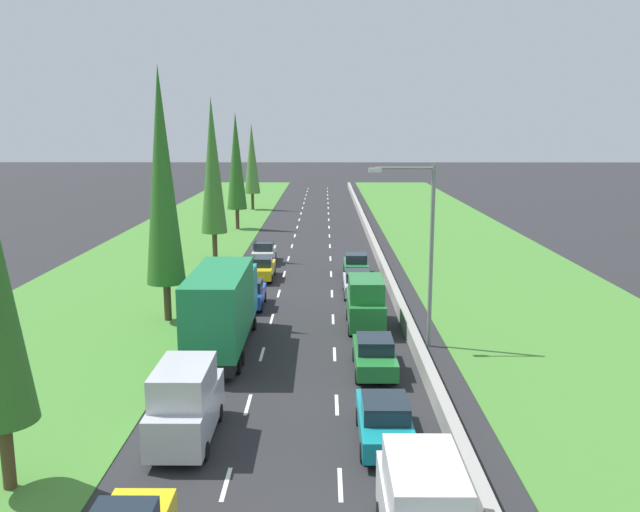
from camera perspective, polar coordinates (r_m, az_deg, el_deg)
name	(u,v)px	position (r m, az deg, el deg)	size (l,w,h in m)	color
ground_plane	(312,241)	(64.70, -0.72, 1.30)	(300.00, 300.00, 0.00)	#28282B
grass_verge_left	(181,240)	(66.16, -11.75, 1.30)	(14.00, 140.00, 0.04)	#478433
grass_verge_right	(460,241)	(66.00, 11.84, 1.28)	(14.00, 140.00, 0.04)	#478433
median_barrier	(371,237)	(64.77, 4.33, 1.66)	(0.44, 120.00, 0.85)	#9E9B93
lane_markings	(312,241)	(64.70, -0.72, 1.31)	(3.64, 116.00, 0.01)	white
white_van_right_lane	(422,511)	(17.91, 8.70, -20.67)	(1.96, 4.90, 2.82)	white
silver_van_left_lane	(186,403)	(24.11, -11.36, -12.14)	(1.96, 4.90, 2.82)	silver
teal_sedan_right_lane	(385,421)	(23.85, 5.51, -13.76)	(1.82, 4.50, 1.64)	teal
green_box_truck_left_lane	(223,308)	(32.78, -8.29, -4.38)	(2.46, 9.40, 4.18)	black
green_sedan_right_lane	(374,354)	(30.21, 4.65, -8.35)	(1.82, 4.50, 1.64)	#237A33
green_van_right_lane	(366,303)	(36.43, 3.89, -4.01)	(1.96, 4.90, 2.82)	#237A33
silver_sedan_right_lane	(358,283)	(43.58, 3.21, -2.32)	(1.82, 4.50, 1.64)	silver
blue_hatchback_left_lane	(250,294)	(40.86, -6.00, -3.22)	(1.74, 3.90, 1.72)	#1E47B7
yellow_sedan_left_lane	(261,268)	(48.36, -5.02, -1.03)	(1.82, 4.50, 1.64)	yellow
green_hatchback_right_lane	(356,265)	(49.15, 3.06, -0.78)	(1.74, 3.90, 1.72)	#237A33
white_hatchback_left_lane	(264,252)	(54.25, -4.77, 0.30)	(1.74, 3.90, 1.72)	white
poplar_tree_second	(162,177)	(37.64, -13.29, 6.55)	(2.15, 2.15, 14.09)	#4C3823
poplar_tree_third	(213,166)	(55.60, -9.13, 7.55)	(2.13, 2.13, 13.22)	#4C3823
poplar_tree_fourth	(236,161)	(72.04, -7.15, 8.00)	(2.11, 2.11, 12.39)	#4C3823
poplar_tree_fifth	(252,159)	(89.34, -5.82, 8.23)	(2.08, 2.08, 11.36)	#4C3823
street_light_mast	(425,243)	(32.90, 8.88, 1.10)	(3.20, 0.28, 9.00)	gray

